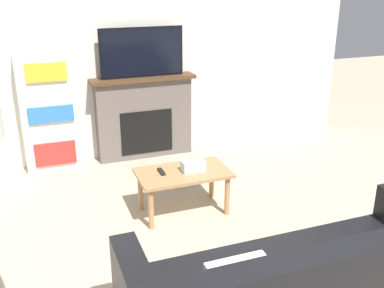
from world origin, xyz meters
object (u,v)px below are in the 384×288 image
fireplace (144,117)px  coffee_table (183,178)px  bookshelf (50,111)px  tv (142,52)px

fireplace → coffee_table: size_ratio=1.47×
bookshelf → tv: bearing=0.1°
fireplace → coffee_table: bearing=-91.1°
fireplace → bookshelf: bearing=-178.8°
tv → bookshelf: size_ratio=0.71×
tv → bookshelf: tv is taller
tv → coffee_table: size_ratio=1.15×
coffee_table → bookshelf: bookshelf is taller
fireplace → coffee_table: (-0.03, -1.57, -0.15)m
bookshelf → coffee_table: bearing=-54.9°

